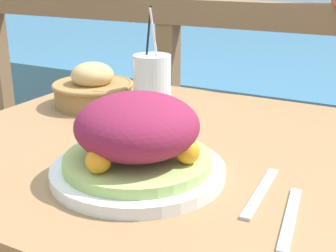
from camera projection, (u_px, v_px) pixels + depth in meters
The scene contains 7 objects.
patio_table at pixel (184, 198), 0.96m from camera, with size 1.01×0.83×0.78m.
railing_fence at pixel (286, 88), 1.58m from camera, with size 2.80×0.08×1.00m.
salad_plate at pixel (137, 142), 0.77m from camera, with size 0.29×0.29×0.14m.
drink_glass at pixel (152, 85), 1.09m from camera, with size 0.09×0.09×0.25m.
bread_basket at pixel (93, 89), 1.18m from camera, with size 0.21×0.21×0.11m.
fork at pixel (261, 192), 0.73m from camera, with size 0.03×0.18×0.00m.
knife at pixel (290, 218), 0.66m from camera, with size 0.04×0.18×0.00m.
Camera 1 is at (0.38, -0.77, 1.12)m, focal length 50.00 mm.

